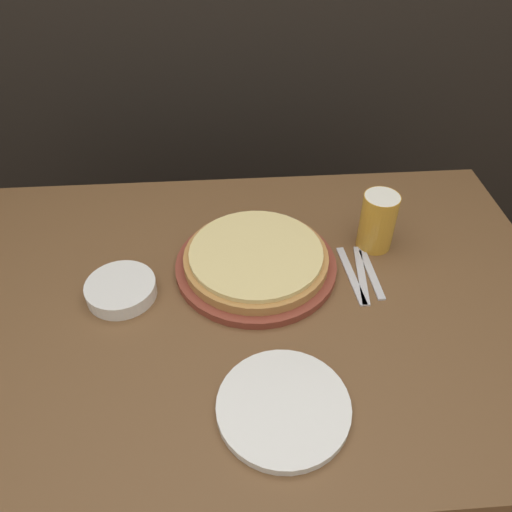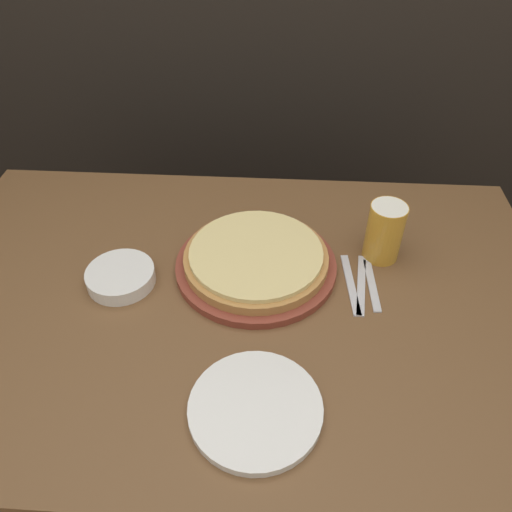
# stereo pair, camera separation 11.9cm
# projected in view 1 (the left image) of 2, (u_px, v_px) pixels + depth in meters

# --- Properties ---
(ground_plane) EXTENTS (12.00, 12.00, 0.00)m
(ground_plane) POSITION_uv_depth(u_px,v_px,m) (243.00, 446.00, 1.61)
(ground_plane) COLOR brown
(dining_table) EXTENTS (1.50, 0.98, 0.70)m
(dining_table) POSITION_uv_depth(u_px,v_px,m) (241.00, 384.00, 1.38)
(dining_table) COLOR brown
(dining_table) RESTS_ON ground_plane
(pizza_on_board) EXTENTS (0.39, 0.39, 0.06)m
(pizza_on_board) POSITION_uv_depth(u_px,v_px,m) (256.00, 260.00, 1.20)
(pizza_on_board) COLOR brown
(pizza_on_board) RESTS_ON dining_table
(beer_glass) EXTENTS (0.09, 0.09, 0.15)m
(beer_glass) POSITION_uv_depth(u_px,v_px,m) (378.00, 219.00, 1.23)
(beer_glass) COLOR gold
(beer_glass) RESTS_ON dining_table
(dinner_plate) EXTENTS (0.25, 0.25, 0.02)m
(dinner_plate) POSITION_uv_depth(u_px,v_px,m) (283.00, 407.00, 0.92)
(dinner_plate) COLOR white
(dinner_plate) RESTS_ON dining_table
(side_bowl) EXTENTS (0.16, 0.16, 0.04)m
(side_bowl) POSITION_uv_depth(u_px,v_px,m) (121.00, 289.00, 1.14)
(side_bowl) COLOR white
(side_bowl) RESTS_ON dining_table
(fork) EXTENTS (0.03, 0.20, 0.00)m
(fork) POSITION_uv_depth(u_px,v_px,m) (351.00, 275.00, 1.19)
(fork) COLOR silver
(fork) RESTS_ON dining_table
(dinner_knife) EXTENTS (0.04, 0.20, 0.00)m
(dinner_knife) POSITION_uv_depth(u_px,v_px,m) (361.00, 275.00, 1.20)
(dinner_knife) COLOR silver
(dinner_knife) RESTS_ON dining_table
(spoon) EXTENTS (0.02, 0.17, 0.00)m
(spoon) POSITION_uv_depth(u_px,v_px,m) (372.00, 274.00, 1.20)
(spoon) COLOR silver
(spoon) RESTS_ON dining_table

